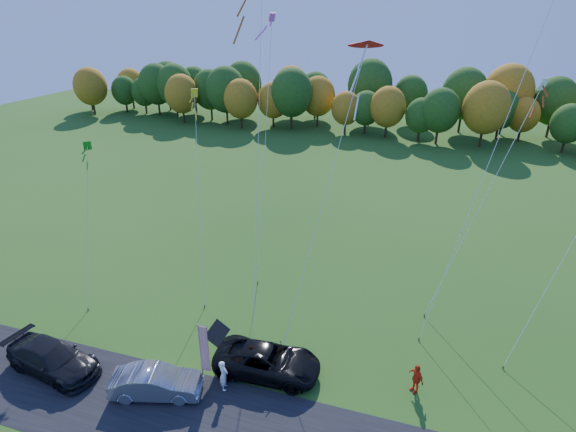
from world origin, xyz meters
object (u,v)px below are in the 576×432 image
(silver_sedan, at_px, (156,382))
(person_east, at_px, (416,378))
(black_suv, at_px, (267,361))
(feather_flag, at_px, (203,348))

(silver_sedan, relative_size, person_east, 2.72)
(silver_sedan, distance_m, person_east, 13.61)
(silver_sedan, bearing_deg, black_suv, -73.65)
(black_suv, height_order, silver_sedan, black_suv)
(black_suv, relative_size, person_east, 3.39)
(person_east, bearing_deg, black_suv, -126.49)
(black_suv, distance_m, person_east, 7.98)
(silver_sedan, xyz_separation_m, person_east, (12.92, 4.28, 0.09))
(black_suv, xyz_separation_m, silver_sedan, (-5.02, -3.20, -0.04))
(black_suv, xyz_separation_m, feather_flag, (-2.90, -1.72, 1.55))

